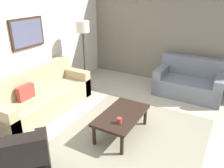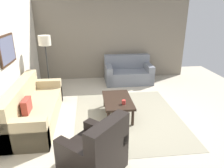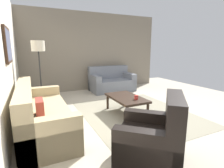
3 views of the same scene
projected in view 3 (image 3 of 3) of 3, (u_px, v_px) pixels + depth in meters
ground_plane at (137, 114)px, 4.13m from camera, size 8.00×8.00×0.00m
rear_partition at (1, 56)px, 2.76m from camera, size 6.00×0.12×2.80m
stone_feature_panel at (93, 52)px, 6.51m from camera, size 0.12×5.20×2.80m
area_rug at (137, 114)px, 4.13m from camera, size 2.84×2.39×0.01m
couch_main at (39, 116)px, 3.22m from camera, size 2.25×0.85×0.88m
couch_loveseat at (111, 82)px, 6.42m from camera, size 0.91×1.55×0.88m
armchair_leather at (155, 142)px, 2.30m from camera, size 1.13×1.13×0.95m
coffee_table at (126, 99)px, 4.08m from camera, size 1.10×0.64×0.41m
cup at (136, 97)px, 3.86m from camera, size 0.09×0.09×0.09m
lamp_standing at (39, 53)px, 4.32m from camera, size 0.32×0.32×1.71m
framed_artwork at (8, 45)px, 3.02m from camera, size 0.82×0.04×0.61m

